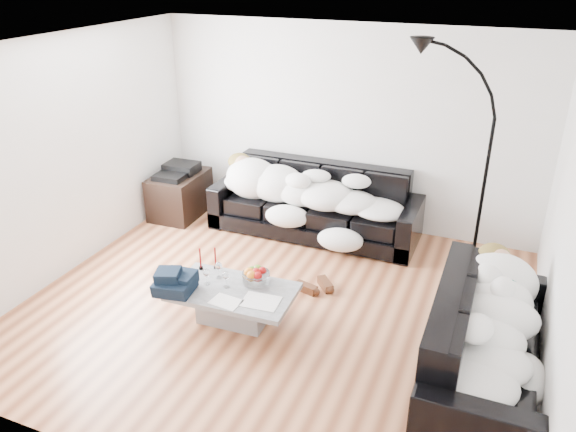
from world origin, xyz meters
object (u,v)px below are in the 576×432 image
at_px(wine_glass_c, 226,280).
at_px(candle_left, 200,259).
at_px(coffee_table, 234,305).
at_px(stereo, 178,170).
at_px(sofa_right, 487,340).
at_px(sleeper_back, 314,188).
at_px(floor_lamp, 484,186).
at_px(wine_glass_b, 207,277).
at_px(candle_right, 215,258).
at_px(wine_glass_a, 219,270).
at_px(fruit_bowl, 256,275).
at_px(av_cabinet, 180,194).
at_px(sofa_back, 315,202).
at_px(shoes, 315,286).
at_px(sleeper_right, 491,319).

height_order(wine_glass_c, candle_left, candle_left).
xyz_separation_m(coffee_table, stereo, (-1.85, 1.96, 0.48)).
relative_size(sofa_right, coffee_table, 1.73).
height_order(sleeper_back, floor_lamp, floor_lamp).
bearing_deg(wine_glass_b, candle_right, 102.71).
height_order(wine_glass_a, wine_glass_b, wine_glass_a).
bearing_deg(fruit_bowl, sofa_right, -5.02).
bearing_deg(av_cabinet, candle_right, -49.96).
distance_m(sofa_back, coffee_table, 2.15).
height_order(coffee_table, av_cabinet, av_cabinet).
height_order(sleeper_back, av_cabinet, sleeper_back).
distance_m(wine_glass_c, av_cabinet, 2.64).
height_order(fruit_bowl, wine_glass_c, wine_glass_c).
xyz_separation_m(sofa_right, coffee_table, (-2.36, -0.01, -0.25)).
distance_m(coffee_table, candle_left, 0.61).
xyz_separation_m(coffee_table, floor_lamp, (2.09, 1.67, 0.96)).
height_order(wine_glass_b, wine_glass_c, wine_glass_c).
relative_size(fruit_bowl, shoes, 0.64).
distance_m(wine_glass_b, stereo, 2.52).
relative_size(sleeper_back, candle_left, 9.46).
height_order(sofa_back, wine_glass_a, sofa_back).
relative_size(candle_left, av_cabinet, 0.28).
height_order(fruit_bowl, wine_glass_a, wine_glass_a).
bearing_deg(wine_glass_c, wine_glass_b, -174.31).
distance_m(fruit_bowl, stereo, 2.67).
distance_m(coffee_table, wine_glass_b, 0.39).
bearing_deg(sleeper_right, floor_lamp, 9.21).
xyz_separation_m(sleeper_right, stereo, (-4.21, 1.94, 0.02)).
bearing_deg(av_cabinet, sleeper_right, -26.71).
distance_m(wine_glass_c, stereo, 2.64).
bearing_deg(sleeper_back, av_cabinet, -176.19).
xyz_separation_m(sleeper_right, candle_left, (-2.85, 0.21, -0.17)).
distance_m(shoes, av_cabinet, 2.68).
height_order(sleeper_back, stereo, sleeper_back).
bearing_deg(shoes, sleeper_right, 1.79).
bearing_deg(stereo, candle_right, -50.55).
bearing_deg(candle_right, shoes, 29.99).
bearing_deg(sofa_back, floor_lamp, -13.03).
distance_m(fruit_bowl, av_cabinet, 2.66).
xyz_separation_m(wine_glass_b, shoes, (0.85, 0.83, -0.39)).
xyz_separation_m(shoes, stereo, (-2.41, 1.14, 0.61)).
bearing_deg(stereo, sleeper_back, 1.32).
distance_m(sofa_right, wine_glass_c, 2.44).
bearing_deg(fruit_bowl, sleeper_right, -5.02).
relative_size(sofa_back, candle_left, 11.18).
bearing_deg(wine_glass_c, av_cabinet, 132.29).
bearing_deg(candle_right, stereo, 131.94).
relative_size(fruit_bowl, stereo, 0.63).
height_order(shoes, stereo, stereo).
distance_m(sleeper_back, floor_lamp, 2.12).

